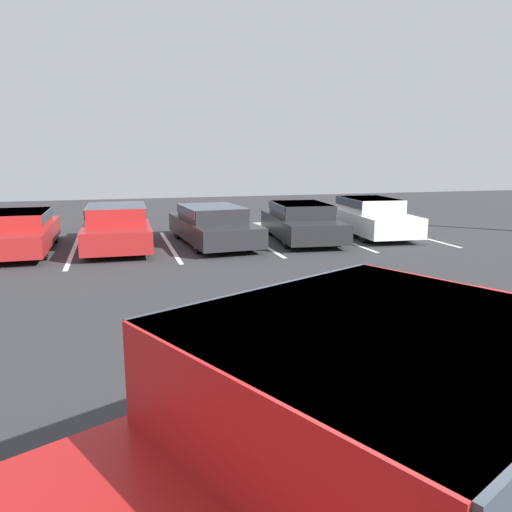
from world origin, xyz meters
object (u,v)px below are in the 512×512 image
object	(u,v)px
wheel_stop_curb	(244,225)
parked_sedan_a	(18,230)
parked_sedan_e	(370,215)
parked_sedan_d	(301,220)
parked_sedan_b	(117,225)
parked_sedan_c	(213,224)
pickup_truck	(412,452)

from	to	relation	value
wheel_stop_curb	parked_sedan_a	bearing A→B (deg)	-157.35
parked_sedan_e	wheel_stop_curb	distance (m)	4.80
parked_sedan_d	parked_sedan_b	bearing A→B (deg)	-87.96
parked_sedan_c	parked_sedan_d	bearing A→B (deg)	83.22
parked_sedan_b	parked_sedan_c	xyz separation A→B (m)	(2.83, -0.24, -0.04)
parked_sedan_a	parked_sedan_c	xyz separation A→B (m)	(5.52, -0.19, 0.01)
parked_sedan_b	parked_sedan_d	world-z (taller)	parked_sedan_b
parked_sedan_a	parked_sedan_b	bearing A→B (deg)	91.01
parked_sedan_d	wheel_stop_curb	distance (m)	3.57
parked_sedan_a	parked_sedan_e	size ratio (longest dim) A/B	1.00
parked_sedan_a	parked_sedan_e	xyz separation A→B (m)	(11.01, 0.02, 0.06)
parked_sedan_d	wheel_stop_curb	xyz separation A→B (m)	(-1.04, 3.36, -0.56)
parked_sedan_d	parked_sedan_c	bearing A→B (deg)	-86.60
parked_sedan_d	wheel_stop_curb	world-z (taller)	parked_sedan_d
pickup_truck	parked_sedan_b	xyz separation A→B (m)	(-1.63, 12.87, -0.25)
parked_sedan_b	wheel_stop_curb	size ratio (longest dim) A/B	2.96
pickup_truck	parked_sedan_c	bearing A→B (deg)	59.09
pickup_truck	parked_sedan_d	size ratio (longest dim) A/B	1.39
parked_sedan_c	parked_sedan_e	xyz separation A→B (m)	(5.49, 0.20, 0.05)
parked_sedan_c	parked_sedan_e	distance (m)	5.49
parked_sedan_a	parked_sedan_e	distance (m)	11.01
pickup_truck	parked_sedan_e	xyz separation A→B (m)	(6.69, 12.83, -0.24)
parked_sedan_a	parked_sedan_b	size ratio (longest dim) A/B	0.96
parked_sedan_c	wheel_stop_curb	size ratio (longest dim) A/B	2.94
parked_sedan_b	parked_sedan_c	distance (m)	2.84
parked_sedan_b	parked_sedan_d	size ratio (longest dim) A/B	1.06
parked_sedan_c	parked_sedan_e	size ratio (longest dim) A/B	1.04
parked_sedan_e	wheel_stop_curb	size ratio (longest dim) A/B	2.84
parked_sedan_c	wheel_stop_curb	world-z (taller)	parked_sedan_c
pickup_truck	parked_sedan_a	world-z (taller)	pickup_truck
pickup_truck	parked_sedan_e	world-z (taller)	pickup_truck
parked_sedan_c	parked_sedan_e	bearing A→B (deg)	87.41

